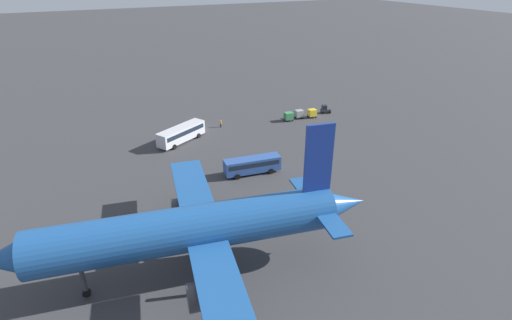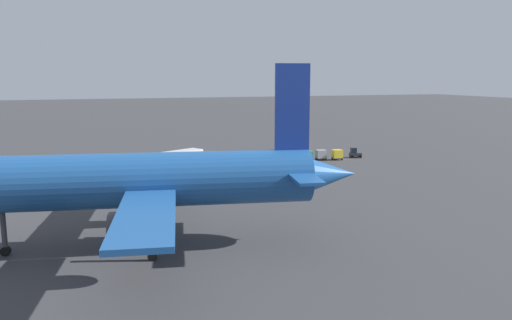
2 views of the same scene
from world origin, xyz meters
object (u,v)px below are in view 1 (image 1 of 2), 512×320
(shuttle_bus_near, at_px, (181,133))
(cargo_cart_yellow, at_px, (312,113))
(shuttle_bus_far, at_px, (252,164))
(baggage_tug, at_px, (325,109))
(cargo_cart_green, at_px, (289,116))
(airplane, at_px, (193,229))
(cargo_cart_grey, at_px, (299,114))
(worker_person, at_px, (221,124))

(shuttle_bus_near, height_order, cargo_cart_yellow, shuttle_bus_near)
(shuttle_bus_far, distance_m, cargo_cart_yellow, 32.75)
(shuttle_bus_near, relative_size, cargo_cart_yellow, 5.43)
(shuttle_bus_far, height_order, baggage_tug, shuttle_bus_far)
(cargo_cart_green, bearing_deg, shuttle_bus_near, 2.00)
(airplane, distance_m, cargo_cart_yellow, 59.74)
(airplane, height_order, shuttle_bus_far, airplane)
(baggage_tug, distance_m, cargo_cart_grey, 8.02)
(shuttle_bus_far, height_order, cargo_cart_green, shuttle_bus_far)
(worker_person, distance_m, cargo_cart_green, 16.54)
(shuttle_bus_far, relative_size, cargo_cart_grey, 4.87)
(baggage_tug, bearing_deg, worker_person, 8.73)
(airplane, xyz_separation_m, baggage_tug, (-48.27, -41.93, -5.80))
(cargo_cart_yellow, bearing_deg, airplane, 43.06)
(shuttle_bus_near, height_order, cargo_cart_green, shuttle_bus_near)
(shuttle_bus_near, xyz_separation_m, worker_person, (-10.57, -4.24, -1.12))
(baggage_tug, xyz_separation_m, cargo_cart_green, (11.20, 0.78, 0.25))
(baggage_tug, relative_size, cargo_cart_yellow, 1.24)
(shuttle_bus_near, bearing_deg, cargo_cart_grey, 153.64)
(shuttle_bus_near, xyz_separation_m, cargo_cart_yellow, (-33.17, -0.40, -0.80))
(airplane, xyz_separation_m, shuttle_bus_far, (-17.48, -20.69, -4.93))
(shuttle_bus_near, distance_m, shuttle_bus_far, 20.81)
(worker_person, bearing_deg, cargo_cart_green, 168.47)
(shuttle_bus_far, bearing_deg, shuttle_bus_near, -62.63)
(worker_person, distance_m, cargo_cart_yellow, 22.92)
(shuttle_bus_near, distance_m, worker_person, 11.45)
(airplane, relative_size, cargo_cart_yellow, 20.47)
(shuttle_bus_far, distance_m, worker_person, 24.03)
(shuttle_bus_far, xyz_separation_m, cargo_cart_grey, (-22.79, -20.81, -0.62))
(shuttle_bus_far, distance_m, baggage_tug, 37.42)
(cargo_cart_grey, bearing_deg, shuttle_bus_far, 42.40)
(worker_person, distance_m, cargo_cart_grey, 19.63)
(shuttle_bus_far, height_order, cargo_cart_grey, shuttle_bus_far)
(shuttle_bus_near, bearing_deg, cargo_cart_green, 153.20)
(worker_person, height_order, cargo_cart_yellow, cargo_cart_yellow)
(cargo_cart_grey, xyz_separation_m, cargo_cart_green, (3.19, 0.35, 0.00))
(shuttle_bus_near, bearing_deg, airplane, 46.84)
(airplane, bearing_deg, shuttle_bus_far, -119.85)
(airplane, bearing_deg, cargo_cart_green, -121.67)
(shuttle_bus_near, height_order, cargo_cart_grey, shuttle_bus_near)
(airplane, distance_m, baggage_tug, 64.20)
(worker_person, bearing_deg, cargo_cart_grey, 171.32)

